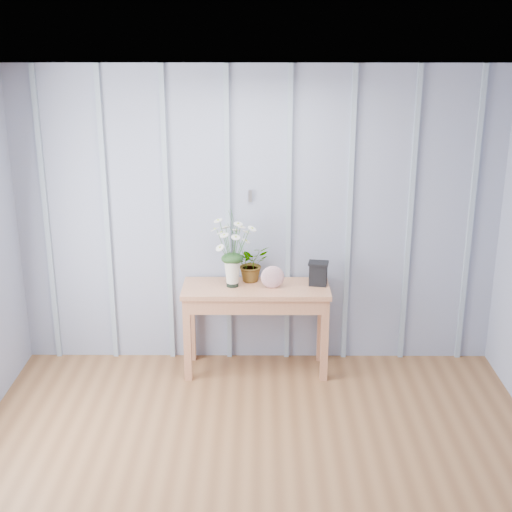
{
  "coord_description": "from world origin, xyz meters",
  "views": [
    {
      "loc": [
        0.02,
        -3.42,
        2.85
      ],
      "look_at": [
        -0.02,
        1.94,
        1.03
      ],
      "focal_mm": 50.0,
      "sensor_mm": 36.0,
      "label": 1
    }
  ],
  "objects_px": {
    "daisy_vase": "(232,241)",
    "felt_disc_vessel": "(273,277)",
    "sideboard": "(256,300)",
    "carved_box": "(318,273)"
  },
  "relations": [
    {
      "from": "daisy_vase",
      "to": "felt_disc_vessel",
      "type": "height_order",
      "value": "daisy_vase"
    },
    {
      "from": "sideboard",
      "to": "felt_disc_vessel",
      "type": "relative_size",
      "value": 6.29
    },
    {
      "from": "sideboard",
      "to": "carved_box",
      "type": "bearing_deg",
      "value": 5.02
    },
    {
      "from": "carved_box",
      "to": "felt_disc_vessel",
      "type": "bearing_deg",
      "value": -168.02
    },
    {
      "from": "sideboard",
      "to": "daisy_vase",
      "type": "xyz_separation_m",
      "value": [
        -0.19,
        0.01,
        0.5
      ]
    },
    {
      "from": "daisy_vase",
      "to": "sideboard",
      "type": "bearing_deg",
      "value": -2.67
    },
    {
      "from": "daisy_vase",
      "to": "felt_disc_vessel",
      "type": "xyz_separation_m",
      "value": [
        0.33,
        -0.04,
        -0.29
      ]
    },
    {
      "from": "felt_disc_vessel",
      "to": "carved_box",
      "type": "distance_m",
      "value": 0.38
    },
    {
      "from": "sideboard",
      "to": "carved_box",
      "type": "relative_size",
      "value": 6.13
    },
    {
      "from": "sideboard",
      "to": "daisy_vase",
      "type": "distance_m",
      "value": 0.54
    }
  ]
}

